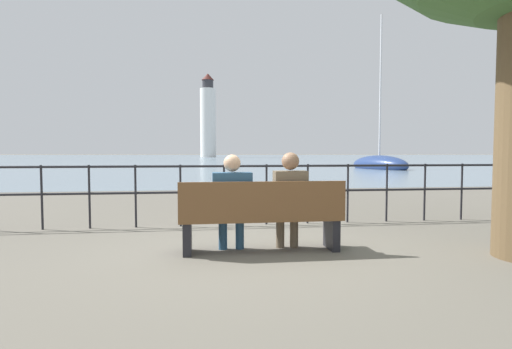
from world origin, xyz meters
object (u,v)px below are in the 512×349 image
at_px(seated_person_right, 290,196).
at_px(park_bench, 262,217).
at_px(harbor_lighthouse, 208,118).
at_px(seated_person_left, 232,198).
at_px(sailboat_0, 379,164).

bearing_deg(seated_person_right, park_bench, -167.98).
distance_m(park_bench, harbor_lighthouse, 115.57).
bearing_deg(harbor_lighthouse, park_bench, -90.47).
relative_size(seated_person_left, seated_person_right, 0.98).
distance_m(park_bench, seated_person_right, 0.45).
distance_m(sailboat_0, harbor_lighthouse, 91.84).
height_order(seated_person_right, sailboat_0, sailboat_0).
relative_size(sailboat_0, harbor_lighthouse, 0.50).
height_order(sailboat_0, harbor_lighthouse, harbor_lighthouse).
height_order(park_bench, sailboat_0, sailboat_0).
bearing_deg(park_bench, seated_person_right, 12.02).
relative_size(seated_person_right, sailboat_0, 0.10).
height_order(seated_person_right, harbor_lighthouse, harbor_lighthouse).
distance_m(seated_person_left, seated_person_right, 0.74).
xyz_separation_m(park_bench, sailboat_0, (12.94, 24.67, -0.07)).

